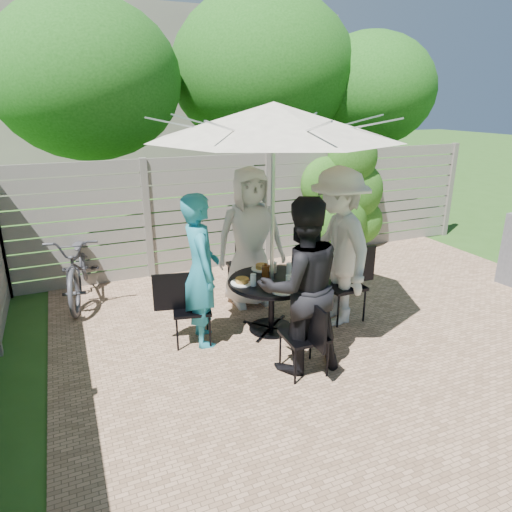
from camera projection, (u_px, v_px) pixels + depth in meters
name	position (u px, v px, depth m)	size (l,w,h in m)	color
backyard_envelope	(168.00, 101.00, 13.45)	(60.00, 60.00, 5.00)	#294F18
patio_table	(272.00, 295.00, 5.38)	(1.09, 1.09, 0.66)	black
umbrella	(274.00, 121.00, 4.73)	(2.94, 2.94, 2.63)	silver
chair_back	(247.00, 279.00, 6.30)	(0.49, 0.73, 1.00)	black
person_back	(250.00, 238.00, 5.97)	(0.91, 0.59, 1.87)	silver
chair_left	(191.00, 322.00, 5.16)	(0.66, 0.49, 0.86)	black
person_left	(201.00, 271.00, 5.00)	(0.63, 0.42, 1.74)	teal
chair_front	(304.00, 351.00, 4.58)	(0.42, 0.62, 0.85)	black
person_front	(301.00, 287.00, 4.49)	(0.88, 0.69, 1.81)	black
chair_right	(344.00, 299.00, 5.72)	(0.67, 0.46, 0.93)	black
person_right	(337.00, 248.00, 5.46)	(1.25, 0.72, 1.93)	silver
plate_back	(262.00, 267.00, 5.63)	(0.26, 0.26, 0.06)	white
plate_left	(242.00, 281.00, 5.20)	(0.26, 0.26, 0.06)	white
plate_front	(283.00, 289.00, 4.98)	(0.26, 0.26, 0.06)	white
plate_right	(300.00, 274.00, 5.41)	(0.26, 0.26, 0.06)	white
plate_extra	(296.00, 285.00, 5.09)	(0.24, 0.24, 0.06)	white
glass_left	(253.00, 280.00, 5.12)	(0.07, 0.07, 0.14)	silver
glass_front	(289.00, 281.00, 5.09)	(0.07, 0.07, 0.14)	silver
glass_right	(289.00, 269.00, 5.46)	(0.07, 0.07, 0.14)	silver
syrup_jug	(265.00, 272.00, 5.31)	(0.09, 0.09, 0.16)	#59280C
coffee_cup	(273.00, 268.00, 5.52)	(0.08, 0.08, 0.12)	#C6B293
bicycle	(80.00, 265.00, 6.29)	(0.65, 1.86, 0.98)	#333338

